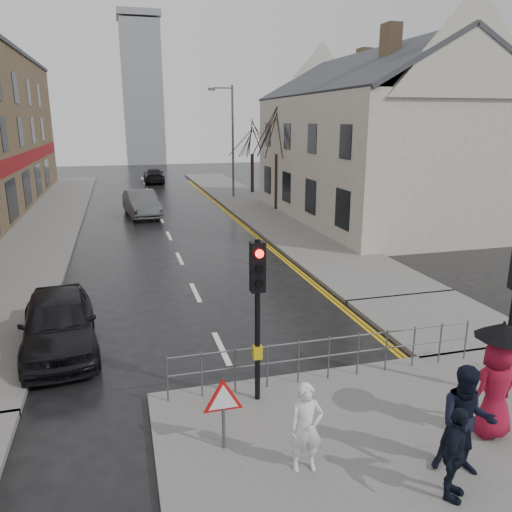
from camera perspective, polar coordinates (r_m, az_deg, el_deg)
ground at (r=10.64m, az=-0.62°, el=-17.28°), size 120.00×120.00×0.00m
near_pavement at (r=9.30m, az=25.86°, el=-23.95°), size 10.00×9.00×0.14m
left_pavement at (r=32.46m, az=-22.60°, el=4.06°), size 4.00×44.00×0.14m
right_pavement at (r=35.26m, az=-0.70°, el=6.04°), size 4.00×40.00×0.14m
pavement_bridge_right at (r=15.66m, az=20.21°, el=-6.90°), size 4.00×4.20×0.14m
building_right_cream at (r=30.27m, az=13.18°, el=13.10°), size 9.00×16.40×10.10m
church_tower at (r=70.86m, az=-12.83°, el=17.57°), size 5.00×5.00×18.00m
traffic_signal_near_left at (r=9.77m, az=0.18°, el=-4.26°), size 0.28×0.27×3.40m
guard_railing_front at (r=11.29m, az=8.35°, el=-10.43°), size 7.14×0.04×1.00m
warning_sign at (r=8.94m, az=-3.77°, el=-16.36°), size 0.80×0.07×1.35m
street_lamp at (r=37.57m, az=-2.95°, el=13.70°), size 1.83×0.25×8.00m
tree_near at (r=32.20m, az=2.44°, el=14.21°), size 2.40×2.40×6.58m
tree_far at (r=40.04m, az=-0.44°, el=13.41°), size 2.40×2.40×5.64m
pedestrian_a at (r=8.59m, az=5.74°, el=-18.93°), size 0.60×0.44×1.54m
pedestrian_b at (r=9.04m, az=22.88°, el=-17.00°), size 1.13×1.05×1.87m
pedestrian_with_umbrella at (r=10.11m, az=25.83°, el=-12.32°), size 0.97×0.96×2.20m
pedestrian_d at (r=8.56m, az=21.78°, el=-20.26°), size 0.91×0.88×1.52m
car_parked at (r=13.73m, az=-21.63°, el=-7.07°), size 2.21×4.60×1.52m
car_mid at (r=31.43m, az=-12.96°, el=5.85°), size 2.26×4.95×1.57m
car_far at (r=48.45m, az=-11.59°, el=8.98°), size 2.00×4.64×1.33m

